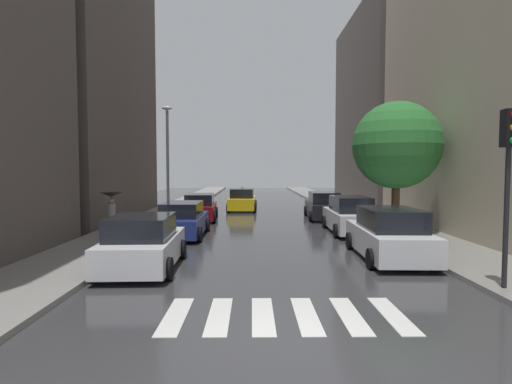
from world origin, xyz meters
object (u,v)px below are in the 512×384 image
object	(u,v)px
taxi_midroad	(242,200)
lamp_post_left	(168,154)
parked_car_right_second	(349,216)
street_tree_right	(397,145)
parked_car_right_third	(323,206)
parked_car_left_third	(200,208)
parked_car_left_second	(183,220)
pedestrian_foreground	(111,203)
parked_car_left_nearest	(143,244)
parked_car_right_nearest	(389,235)
traffic_light_right_corner	(509,158)

from	to	relation	value
taxi_midroad	lamp_post_left	size ratio (longest dim) A/B	0.70
parked_car_right_second	street_tree_right	world-z (taller)	street_tree_right
parked_car_right_third	parked_car_left_third	bearing A→B (deg)	96.69
parked_car_left_second	pedestrian_foreground	world-z (taller)	pedestrian_foreground
parked_car_left_second	street_tree_right	bearing A→B (deg)	-88.79
parked_car_left_third	parked_car_right_second	bearing A→B (deg)	-125.48
taxi_midroad	lamp_post_left	distance (m)	8.15
parked_car_left_second	parked_car_right_third	bearing A→B (deg)	-48.67
parked_car_right_second	pedestrian_foreground	world-z (taller)	pedestrian_foreground
parked_car_right_third	pedestrian_foreground	size ratio (longest dim) A/B	2.64
parked_car_left_nearest	parked_car_left_second	xyz separation A→B (m)	(0.19, 5.93, -0.03)
parked_car_left_third	taxi_midroad	bearing A→B (deg)	-25.69
parked_car_right_third	taxi_midroad	world-z (taller)	taxi_midroad
pedestrian_foreground	street_tree_right	distance (m)	13.18
parked_car_right_nearest	pedestrian_foreground	distance (m)	12.05
taxi_midroad	parked_car_left_third	bearing A→B (deg)	158.62
street_tree_right	lamp_post_left	size ratio (longest dim) A/B	0.91
parked_car_left_third	parked_car_right_third	size ratio (longest dim) A/B	0.93
traffic_light_right_corner	parked_car_right_nearest	bearing A→B (deg)	110.76
lamp_post_left	parked_car_right_nearest	bearing A→B (deg)	-46.36
traffic_light_right_corner	pedestrian_foreground	bearing A→B (deg)	144.99
parked_car_right_nearest	lamp_post_left	world-z (taller)	lamp_post_left
parked_car_left_nearest	traffic_light_right_corner	distance (m)	10.08
parked_car_right_third	street_tree_right	bearing A→B (deg)	-158.93
taxi_midroad	traffic_light_right_corner	distance (m)	21.42
parked_car_left_second	traffic_light_right_corner	xyz separation A→B (m)	(9.23, -8.49, 2.55)
parked_car_right_nearest	taxi_midroad	size ratio (longest dim) A/B	1.05
lamp_post_left	taxi_midroad	bearing A→B (deg)	56.27
taxi_midroad	parked_car_right_third	bearing A→B (deg)	-133.17
street_tree_right	lamp_post_left	bearing A→B (deg)	155.43
parked_car_left_third	parked_car_right_second	xyz separation A→B (m)	(7.75, -5.01, 0.07)
parked_car_right_third	lamp_post_left	xyz separation A→B (m)	(-9.27, -1.17, 3.16)
parked_car_left_second	taxi_midroad	xyz separation A→B (m)	(2.40, 11.65, 0.03)
parked_car_right_second	parked_car_right_third	size ratio (longest dim) A/B	0.95
street_tree_right	parked_car_right_nearest	bearing A→B (deg)	-111.79
parked_car_left_nearest	pedestrian_foreground	xyz separation A→B (m)	(-3.08, 6.20, 0.72)
pedestrian_foreground	lamp_post_left	distance (m)	5.89
taxi_midroad	pedestrian_foreground	size ratio (longest dim) A/B	2.49
parked_car_right_second	parked_car_left_nearest	bearing A→B (deg)	131.96
parked_car_left_third	traffic_light_right_corner	distance (m)	17.39
pedestrian_foreground	street_tree_right	xyz separation A→B (m)	(12.92, -0.08, 2.62)
parked_car_left_second	parked_car_right_nearest	xyz separation A→B (m)	(7.74, -4.57, 0.07)
parked_car_right_nearest	traffic_light_right_corner	distance (m)	4.87
parked_car_left_nearest	pedestrian_foreground	world-z (taller)	pedestrian_foreground
pedestrian_foreground	lamp_post_left	size ratio (longest dim) A/B	0.28
parked_car_left_third	taxi_midroad	xyz separation A→B (m)	(2.39, 5.62, 0.02)
parked_car_left_nearest	parked_car_left_third	size ratio (longest dim) A/B	0.93
street_tree_right	parked_car_left_third	bearing A→B (deg)	148.80
parked_car_right_nearest	pedestrian_foreground	xyz separation A→B (m)	(-11.02, 4.84, 0.68)
parked_car_left_third	pedestrian_foreground	xyz separation A→B (m)	(-3.28, -5.76, 0.74)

